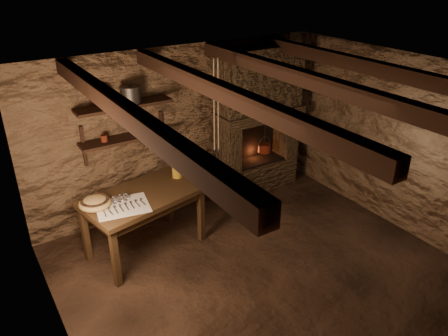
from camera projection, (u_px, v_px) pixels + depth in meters
floor at (259, 270)px, 5.36m from camera, size 4.50×4.50×0.00m
back_wall at (179, 129)px, 6.35m from camera, size 4.50×0.04×2.40m
front_wall at (421, 287)px, 3.32m from camera, size 4.50×0.04×2.40m
left_wall at (53, 249)px, 3.74m from camera, size 0.04×4.00×2.40m
right_wall at (395, 142)px, 5.92m from camera, size 0.04×4.00×2.40m
ceiling at (267, 76)px, 4.31m from camera, size 4.50×4.00×0.04m
beam_far_left at (123, 111)px, 3.62m from camera, size 0.14×3.95×0.16m
beam_mid_left at (224, 93)px, 4.11m from camera, size 0.14×3.95×0.16m
beam_mid_right at (304, 78)px, 4.59m from camera, size 0.14×3.95×0.16m
beam_far_right at (369, 67)px, 5.07m from camera, size 0.14×3.95×0.16m
shelf_lower at (127, 138)px, 5.77m from camera, size 1.25×0.30×0.04m
shelf_upper at (124, 105)px, 5.58m from camera, size 1.25×0.30×0.04m
hearth at (258, 117)px, 6.77m from camera, size 1.43×0.51×2.30m
work_table at (145, 220)px, 5.54m from camera, size 1.59×1.11×0.83m
linen_cloth at (123, 206)px, 5.10m from camera, size 0.68×0.59×0.01m
pewter_cutlery_row at (123, 206)px, 5.08m from camera, size 0.53×0.28×0.01m
drinking_glasses at (120, 199)px, 5.18m from camera, size 0.19×0.06×0.08m
stoneware_jug at (177, 163)px, 5.71m from camera, size 0.16×0.15×0.48m
wooden_bowl at (95, 203)px, 5.09m from camera, size 0.46×0.46×0.13m
iron_stockpot at (131, 95)px, 5.58m from camera, size 0.29×0.29×0.20m
tin_pan at (100, 94)px, 5.46m from camera, size 0.29×0.15×0.28m
small_kettle at (137, 131)px, 5.81m from camera, size 0.19×0.17×0.16m
rusty_tin at (104, 138)px, 5.60m from camera, size 0.11×0.11×0.09m
red_pot at (264, 147)px, 7.01m from camera, size 0.22×0.22×0.54m
hanging_ropes at (216, 106)px, 5.39m from camera, size 0.08×0.08×1.20m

